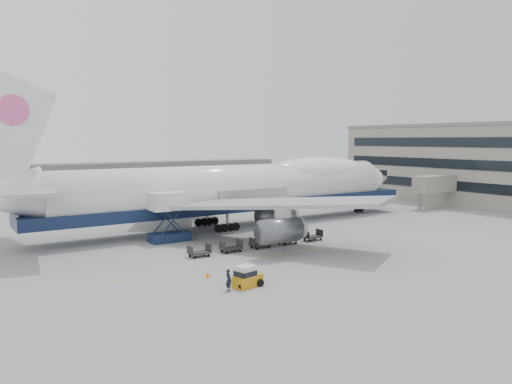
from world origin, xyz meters
TOP-DOWN VIEW (x-y plane):
  - ground at (0.00, 0.00)m, footprint 260.00×260.00m
  - apron_line at (0.00, -6.00)m, footprint 60.00×0.15m
  - hangar at (-10.00, 70.00)m, footprint 110.00×8.00m
  - airliner at (0.64, 12.00)m, footprint 67.00×55.30m
  - catering_truck at (-12.24, 7.30)m, footprint 4.96×3.47m
  - baggage_tug at (-14.60, -14.05)m, footprint 2.76×1.85m
  - ground_worker at (-16.49, -14.23)m, footprint 0.46×0.69m
  - traffic_cone at (-16.05, -9.70)m, footprint 0.42×0.42m
  - dolly_0 at (-12.94, -2.05)m, footprint 2.30×1.35m
  - dolly_1 at (-9.00, -2.05)m, footprint 2.30×1.35m
  - dolly_2 at (-5.07, -2.05)m, footprint 2.30×1.35m
  - dolly_3 at (-1.13, -2.05)m, footprint 2.30×1.35m
  - dolly_4 at (2.81, -2.05)m, footprint 2.30×1.35m

SIDE VIEW (x-z plane):
  - ground at x=0.00m, z-range 0.00..0.00m
  - apron_line at x=0.00m, z-range 0.00..0.01m
  - traffic_cone at x=-16.05m, z-range -0.02..0.60m
  - dolly_0 at x=-12.94m, z-range -0.12..1.18m
  - dolly_1 at x=-9.00m, z-range -0.12..1.18m
  - dolly_2 at x=-5.07m, z-range -0.12..1.18m
  - dolly_3 at x=-1.13m, z-range -0.12..1.18m
  - dolly_4 at x=2.81m, z-range -0.12..1.18m
  - baggage_tug at x=-14.60m, z-range -0.10..1.75m
  - ground_worker at x=-16.49m, z-range 0.00..1.85m
  - catering_truck at x=-12.24m, z-range 0.40..6.49m
  - hangar at x=-10.00m, z-range 0.00..7.00m
  - airliner at x=0.64m, z-range -4.37..15.61m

